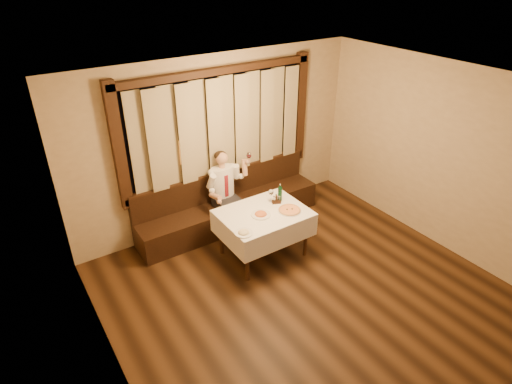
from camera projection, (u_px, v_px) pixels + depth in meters
room at (297, 187)px, 5.34m from camera, size 5.01×6.01×2.81m
banquette at (229, 208)px, 7.20m from camera, size 3.20×0.61×0.94m
dining_table at (263, 218)px, 6.29m from camera, size 1.27×0.97×0.76m
pizza at (290, 210)px, 6.26m from camera, size 0.34×0.34×0.04m
pasta_red at (261, 213)px, 6.14m from camera, size 0.29×0.29×0.10m
pasta_cream at (244, 231)px, 5.75m from camera, size 0.25×0.25×0.09m
green_bottle at (280, 194)px, 6.46m from camera, size 0.06×0.06×0.29m
table_wine_glass at (271, 193)px, 6.43m from camera, size 0.08×0.08×0.21m
cruet_caddy at (276, 200)px, 6.44m from camera, size 0.15×0.11×0.14m
seated_man at (225, 186)px, 6.85m from camera, size 0.74×0.55×1.37m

